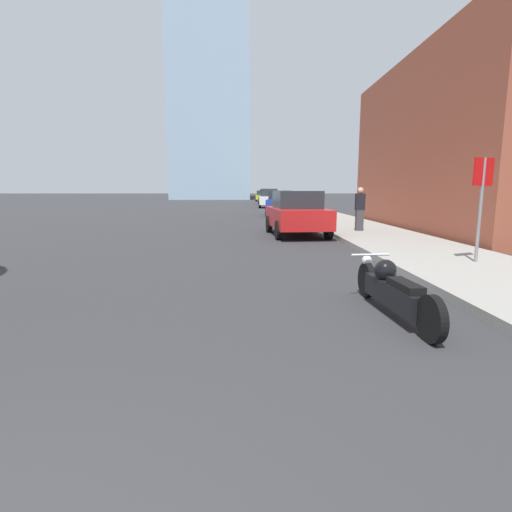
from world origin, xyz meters
name	(u,v)px	position (x,y,z in m)	size (l,w,h in m)	color
sidewalk	(296,206)	(6.13, 40.00, 0.07)	(3.29, 240.00, 0.15)	gray
motorcycle	(392,290)	(3.34, 4.67, 0.36)	(0.62, 2.57, 0.75)	black
parked_car_red	(297,213)	(3.18, 14.57, 0.86)	(2.26, 4.21, 1.71)	red
parked_car_blue	(280,203)	(3.50, 26.83, 0.86)	(2.17, 4.39, 1.70)	#1E3899
parked_car_white	(269,198)	(3.36, 39.14, 0.91)	(2.08, 4.12, 1.85)	silver
parked_car_green	(266,197)	(3.48, 49.58, 0.89)	(1.95, 4.56, 1.77)	#1E6B33
parked_car_yellow	(262,196)	(3.43, 62.13, 0.81)	(2.05, 4.55, 1.64)	gold
stop_sign	(482,192)	(6.44, 8.00, 1.70)	(0.57, 0.26, 2.28)	slate
pedestrian	(360,209)	(5.71, 14.94, 1.02)	(0.36, 0.24, 1.69)	#38383D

